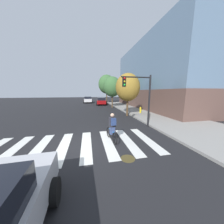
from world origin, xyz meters
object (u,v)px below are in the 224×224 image
at_px(traffic_light_near, 140,92).
at_px(street_tree_near, 128,87).
at_px(fire_hydrant, 140,110).
at_px(street_tree_far, 107,84).
at_px(cyclist, 112,127).
at_px(sedan_mid, 101,101).
at_px(street_tree_mid, 112,87).
at_px(manhole_cover, 128,158).
at_px(sedan_far, 88,100).

xyz_separation_m(traffic_light_near, street_tree_near, (0.60, 4.58, 0.54)).
distance_m(fire_hydrant, street_tree_far, 14.91).
bearing_deg(fire_hydrant, traffic_light_near, -117.02).
height_order(cyclist, traffic_light_near, traffic_light_near).
xyz_separation_m(sedan_mid, cyclist, (-1.70, -19.73, 0.01)).
height_order(sedan_mid, street_tree_mid, street_tree_mid).
bearing_deg(sedan_mid, street_tree_mid, -74.89).
relative_size(sedan_mid, cyclist, 2.85).
bearing_deg(fire_hydrant, street_tree_far, 98.71).
distance_m(sedan_mid, street_tree_far, 4.66).
bearing_deg(traffic_light_near, street_tree_far, 88.28).
distance_m(sedan_mid, street_tree_near, 13.31).
height_order(sedan_mid, street_tree_near, street_tree_near).
height_order(manhole_cover, street_tree_mid, street_tree_mid).
bearing_deg(sedan_far, cyclist, -87.22).
bearing_deg(fire_hydrant, sedan_mid, 107.34).
xyz_separation_m(fire_hydrant, street_tree_far, (-2.17, 14.15, 4.18)).
bearing_deg(manhole_cover, sedan_mid, 86.28).
xyz_separation_m(sedan_mid, fire_hydrant, (3.79, -12.13, -0.31)).
height_order(traffic_light_near, street_tree_mid, street_tree_mid).
distance_m(manhole_cover, sedan_mid, 21.73).
xyz_separation_m(fire_hydrant, street_tree_near, (-2.15, -0.83, 2.87)).
relative_size(manhole_cover, street_tree_near, 0.13).
xyz_separation_m(cyclist, traffic_light_near, (2.73, 2.20, 2.02)).
relative_size(cyclist, street_tree_far, 0.24).
distance_m(traffic_light_near, street_tree_far, 19.65).
relative_size(sedan_mid, street_tree_far, 0.69).
distance_m(sedan_far, street_tree_far, 6.98).
xyz_separation_m(cyclist, street_tree_near, (3.33, 6.77, 2.56)).
relative_size(traffic_light_near, street_tree_far, 0.60).
height_order(street_tree_near, street_tree_far, street_tree_far).
xyz_separation_m(manhole_cover, traffic_light_near, (2.44, 4.13, 2.86)).
bearing_deg(traffic_light_near, sedan_mid, 93.37).
height_order(manhole_cover, street_tree_far, street_tree_far).
distance_m(sedan_mid, fire_hydrant, 12.71).
relative_size(fire_hydrant, street_tree_far, 0.11).
bearing_deg(street_tree_near, sedan_far, 103.78).
xyz_separation_m(manhole_cover, fire_hydrant, (5.20, 9.53, 0.53)).
relative_size(cyclist, traffic_light_near, 0.40).
relative_size(traffic_light_near, street_tree_mid, 0.75).
bearing_deg(street_tree_mid, street_tree_near, -88.43).
height_order(street_tree_mid, street_tree_far, street_tree_far).
bearing_deg(street_tree_far, manhole_cover, -97.29).
relative_size(cyclist, fire_hydrant, 2.18).
height_order(manhole_cover, fire_hydrant, fire_hydrant).
bearing_deg(traffic_light_near, cyclist, -141.17).
bearing_deg(traffic_light_near, fire_hydrant, 62.98).
relative_size(sedan_far, fire_hydrant, 6.19).
distance_m(sedan_mid, street_tree_mid, 6.23).
height_order(sedan_far, traffic_light_near, traffic_light_near).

